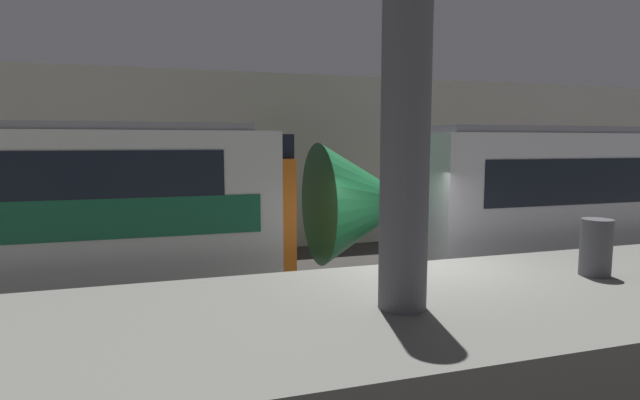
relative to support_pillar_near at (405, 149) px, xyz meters
The scene contains 5 objects.
ground_plane 3.82m from the support_pillar_near, 58.98° to the left, with size 120.00×120.00×0.00m, color #33302D.
platform 2.74m from the support_pillar_near, ahead, with size 40.00×3.70×1.09m.
station_rear_barrier 8.91m from the support_pillar_near, 82.08° to the left, with size 50.00×0.15×5.00m.
support_pillar_near is the anchor object (origin of this frame).
trash_bin 3.74m from the support_pillar_near, ahead, with size 0.44×0.44×0.85m.
Camera 1 is at (-3.88, -7.29, 3.06)m, focal length 28.00 mm.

